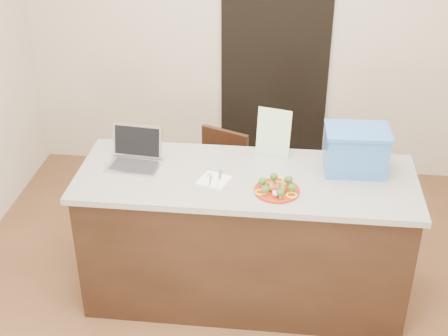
# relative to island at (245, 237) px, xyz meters

# --- Properties ---
(ground) EXTENTS (4.00, 4.00, 0.00)m
(ground) POSITION_rel_island_xyz_m (0.00, -0.25, -0.46)
(ground) COLOR brown
(ground) RESTS_ON ground
(room_shell) EXTENTS (4.00, 4.00, 4.00)m
(room_shell) POSITION_rel_island_xyz_m (0.00, -0.25, 1.16)
(room_shell) COLOR white
(room_shell) RESTS_ON ground
(doorway) EXTENTS (0.90, 0.02, 2.00)m
(doorway) POSITION_rel_island_xyz_m (0.10, 1.73, 0.54)
(doorway) COLOR black
(doorway) RESTS_ON ground
(island) EXTENTS (2.06, 0.76, 0.92)m
(island) POSITION_rel_island_xyz_m (0.00, 0.00, 0.00)
(island) COLOR black
(island) RESTS_ON ground
(plate) EXTENTS (0.26, 0.26, 0.02)m
(plate) POSITION_rel_island_xyz_m (0.19, -0.16, 0.47)
(plate) COLOR maroon
(plate) RESTS_ON island
(meatballs) EXTENTS (0.10, 0.09, 0.04)m
(meatballs) POSITION_rel_island_xyz_m (0.19, -0.17, 0.49)
(meatballs) COLOR brown
(meatballs) RESTS_ON plate
(broccoli) EXTENTS (0.22, 0.22, 0.04)m
(broccoli) POSITION_rel_island_xyz_m (0.19, -0.16, 0.51)
(broccoli) COLOR #214913
(broccoli) RESTS_ON plate
(pepper_rings) EXTENTS (0.24, 0.22, 0.01)m
(pepper_rings) POSITION_rel_island_xyz_m (0.19, -0.16, 0.48)
(pepper_rings) COLOR yellow
(pepper_rings) RESTS_ON plate
(napkin) EXTENTS (0.21, 0.21, 0.01)m
(napkin) POSITION_rel_island_xyz_m (-0.19, -0.08, 0.46)
(napkin) COLOR white
(napkin) RESTS_ON island
(fork) EXTENTS (0.03, 0.14, 0.00)m
(fork) POSITION_rel_island_xyz_m (-0.21, -0.07, 0.47)
(fork) COLOR silver
(fork) RESTS_ON napkin
(knife) EXTENTS (0.02, 0.20, 0.01)m
(knife) POSITION_rel_island_xyz_m (-0.16, -0.09, 0.47)
(knife) COLOR white
(knife) RESTS_ON napkin
(yogurt_bottle) EXTENTS (0.03, 0.03, 0.07)m
(yogurt_bottle) POSITION_rel_island_xyz_m (0.18, -0.24, 0.49)
(yogurt_bottle) COLOR white
(yogurt_bottle) RESTS_ON island
(laptop) EXTENTS (0.34, 0.28, 0.23)m
(laptop) POSITION_rel_island_xyz_m (-0.70, 0.09, 0.52)
(laptop) COLOR #B4B4B9
(laptop) RESTS_ON island
(leaflet) EXTENTS (0.22, 0.10, 0.31)m
(leaflet) POSITION_rel_island_xyz_m (0.15, 0.29, 0.61)
(leaflet) COLOR white
(leaflet) RESTS_ON island
(blue_box) EXTENTS (0.39, 0.29, 0.28)m
(blue_box) POSITION_rel_island_xyz_m (0.65, 0.14, 0.60)
(blue_box) COLOR #3269B5
(blue_box) RESTS_ON island
(chair) EXTENTS (0.49, 0.50, 0.84)m
(chair) POSITION_rel_island_xyz_m (-0.21, 0.67, 0.02)
(chair) COLOR #351B10
(chair) RESTS_ON ground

